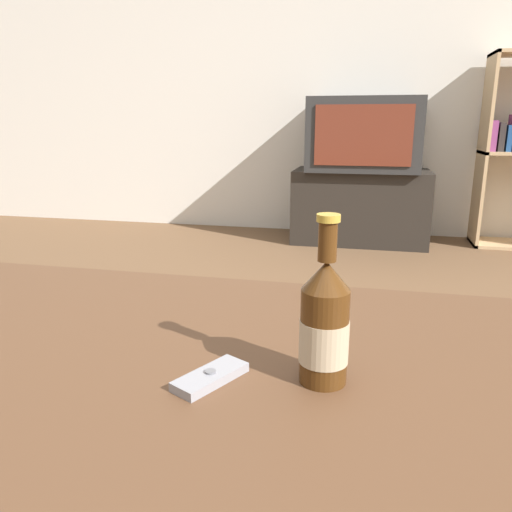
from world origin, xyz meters
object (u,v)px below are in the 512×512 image
television (364,134)px  cell_phone (210,377)px  tv_stand (360,206)px  beer_bottle (324,324)px

television → cell_phone: 2.78m
tv_stand → cell_phone: 2.78m
tv_stand → beer_bottle: beer_bottle is taller
tv_stand → beer_bottle: (0.01, -2.73, 0.27)m
cell_phone → television: bearing=114.5°
beer_bottle → cell_phone: (-0.16, -0.04, -0.08)m
television → tv_stand: bearing=90.0°
beer_bottle → cell_phone: bearing=-166.4°
television → beer_bottle: television is taller
beer_bottle → cell_phone: size_ratio=1.96×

